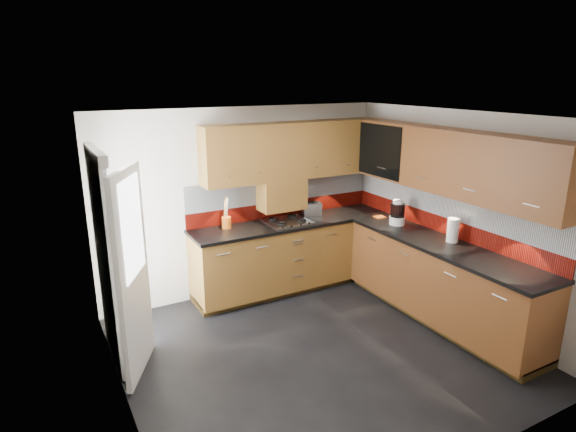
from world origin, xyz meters
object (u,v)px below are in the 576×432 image
utensil_pot (226,221)px  food_processor (397,213)px  gas_hob (288,221)px  toaster (312,209)px

utensil_pot → food_processor: bearing=-24.8°
utensil_pot → food_processor: 2.15m
gas_hob → toaster: 0.49m
utensil_pot → toaster: 1.23m
utensil_pot → food_processor: utensil_pot is taller
utensil_pot → food_processor: (1.95, -0.90, 0.05)m
gas_hob → food_processor: (1.18, -0.74, 0.13)m
utensil_pot → toaster: utensil_pot is taller
gas_hob → food_processor: size_ratio=1.75×
toaster → utensil_pot: bearing=179.7°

